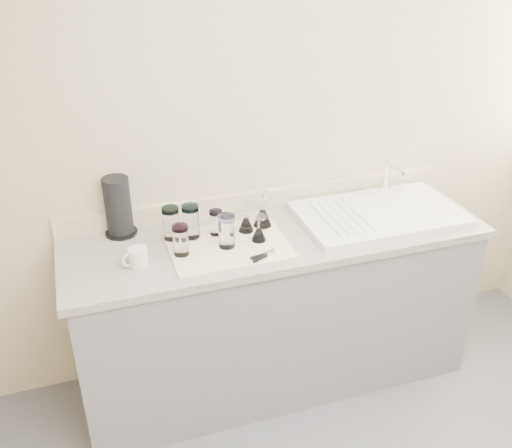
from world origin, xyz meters
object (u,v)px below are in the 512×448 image
object	(u,v)px
goblet_back_right	(263,215)
can_opener	(264,256)
tumbler_purple	(216,222)
tumbler_lavender	(227,231)
goblet_front_left	(259,232)
sink_unit	(379,213)
tumbler_magenta	(181,240)
tumbler_teal	(171,223)
goblet_back_left	(246,222)
white_mug	(138,257)
paper_towel_roll	(118,207)
tumbler_cyan	(191,221)

from	to	relation	value
goblet_back_right	can_opener	world-z (taller)	goblet_back_right
tumbler_purple	goblet_back_right	xyz separation A→B (m)	(0.24, 0.01, -0.01)
tumbler_lavender	goblet_front_left	xyz separation A→B (m)	(0.16, 0.01, -0.04)
sink_unit	tumbler_lavender	distance (m)	0.83
sink_unit	tumbler_magenta	bearing A→B (deg)	-176.86
sink_unit	goblet_back_right	xyz separation A→B (m)	(-0.60, 0.09, 0.04)
tumbler_teal	sink_unit	bearing A→B (deg)	-5.45
tumbler_lavender	goblet_back_left	xyz separation A→B (m)	(0.13, 0.11, -0.03)
goblet_back_right	white_mug	xyz separation A→B (m)	(-0.64, -0.17, -0.02)
tumbler_purple	paper_towel_roll	world-z (taller)	paper_towel_roll
tumbler_purple	goblet_back_right	bearing A→B (deg)	3.38
tumbler_teal	tumbler_lavender	distance (m)	0.27
sink_unit	tumbler_magenta	distance (m)	1.04
sink_unit	can_opener	world-z (taller)	sink_unit
goblet_front_left	can_opener	size ratio (longest dim) A/B	1.01
sink_unit	white_mug	size ratio (longest dim) A/B	6.42
tumbler_lavender	paper_towel_roll	bearing A→B (deg)	147.15
tumbler_magenta	can_opener	bearing A→B (deg)	-22.46
tumbler_lavender	goblet_back_right	world-z (taller)	goblet_back_right
white_mug	paper_towel_roll	world-z (taller)	paper_towel_roll
sink_unit	tumbler_lavender	size ratio (longest dim) A/B	5.18
goblet_back_left	goblet_front_left	bearing A→B (deg)	-74.43
tumbler_magenta	white_mug	xyz separation A→B (m)	(-0.20, -0.02, -0.04)
tumbler_cyan	goblet_back_left	world-z (taller)	tumbler_cyan
tumbler_lavender	goblet_front_left	size ratio (longest dim) A/B	1.24
goblet_back_left	paper_towel_roll	bearing A→B (deg)	163.07
goblet_back_right	sink_unit	bearing A→B (deg)	-8.41
sink_unit	goblet_back_right	distance (m)	0.61
sink_unit	can_opener	xyz separation A→B (m)	(-0.69, -0.20, -0.00)
white_mug	sink_unit	bearing A→B (deg)	3.79
white_mug	goblet_back_left	bearing A→B (deg)	14.72
white_mug	goblet_back_right	bearing A→B (deg)	14.99
tumbler_purple	white_mug	world-z (taller)	tumbler_purple
goblet_back_left	goblet_back_right	bearing A→B (deg)	16.52
tumbler_teal	can_opener	xyz separation A→B (m)	(0.36, -0.30, -0.07)
tumbler_purple	goblet_back_left	world-z (taller)	goblet_back_left
sink_unit	paper_towel_roll	distance (m)	1.30
tumbler_lavender	goblet_back_right	size ratio (longest dim) A/B	0.96
tumbler_lavender	white_mug	distance (m)	0.42
sink_unit	tumbler_teal	size ratio (longest dim) A/B	5.10
tumbler_cyan	can_opener	distance (m)	0.39
goblet_back_right	goblet_front_left	bearing A→B (deg)	-115.63
tumbler_cyan	goblet_back_left	bearing A→B (deg)	-4.98
can_opener	white_mug	bearing A→B (deg)	167.83
tumbler_purple	goblet_back_left	xyz separation A→B (m)	(0.15, -0.01, -0.02)
goblet_front_left	paper_towel_roll	world-z (taller)	paper_towel_roll
tumbler_purple	can_opener	xyz separation A→B (m)	(0.15, -0.27, -0.06)
tumbler_purple	white_mug	size ratio (longest dim) A/B	0.98
can_opener	white_mug	world-z (taller)	white_mug
white_mug	paper_towel_roll	xyz separation A→B (m)	(-0.04, 0.32, 0.10)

